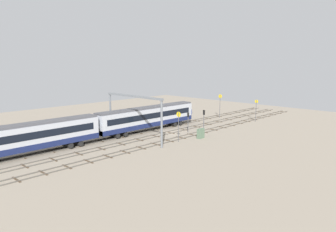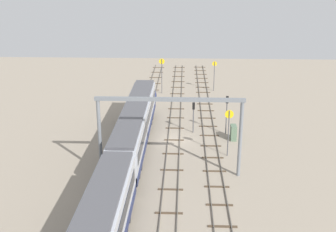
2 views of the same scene
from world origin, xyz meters
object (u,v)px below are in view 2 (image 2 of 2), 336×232
Objects in this scene: overhead_gantry at (170,119)px; signal_light_trackside_departure at (193,113)px; speed_sign_far_trackside at (229,126)px; signal_light_trackside_approach at (227,110)px; speed_sign_mid_trackside at (214,72)px; relay_cabinet at (233,133)px; train at (121,170)px; speed_sign_near_foreground at (162,71)px.

signal_light_trackside_departure is at bearing -12.43° from overhead_gantry.
signal_light_trackside_approach is (6.68, -0.42, -0.25)m from speed_sign_far_trackside.
speed_sign_mid_trackside reaches higher than relay_cabinet.
speed_sign_near_foreground is (34.42, -1.80, 1.14)m from train.
signal_light_trackside_approach is (-20.22, -0.26, 0.00)m from speed_sign_mid_trackside.
speed_sign_mid_trackside is at bearing -0.35° from speed_sign_far_trackside.
train is 9.78× the size of speed_sign_mid_trackside.
speed_sign_near_foreground is at bearing -2.99° from train.
speed_sign_mid_trackside is 1.28× the size of signal_light_trackside_departure.
speed_sign_mid_trackside is at bearing 2.60° from relay_cabinet.
signal_light_trackside_departure is (-18.06, -5.00, -1.15)m from speed_sign_near_foreground.
speed_sign_mid_trackside reaches higher than signal_light_trackside_approach.
relay_cabinet is at bearing -153.95° from speed_sign_near_foreground.
overhead_gantry is at bearing -175.38° from speed_sign_near_foreground.
train is at bearing 157.42° from signal_light_trackside_departure.
overhead_gantry reaches higher than signal_light_trackside_approach.
overhead_gantry is 3.61× the size of signal_light_trackside_departure.
speed_sign_near_foreground reaches higher than speed_sign_far_trackside.
speed_sign_near_foreground is at bearing 19.21° from speed_sign_far_trackside.
overhead_gantry is 32.46m from speed_sign_mid_trackside.
speed_sign_far_trackside is 5.59m from relay_cabinet.
speed_sign_near_foreground reaches higher than signal_light_trackside_departure.
signal_light_trackside_approach reaches higher than signal_light_trackside_departure.
speed_sign_near_foreground is (29.84, 2.41, -2.14)m from overhead_gantry.
speed_sign_far_trackside is (-25.04, -8.73, -0.31)m from speed_sign_near_foreground.
overhead_gantry reaches higher than speed_sign_far_trackside.
signal_light_trackside_departure is (6.98, 3.72, -0.84)m from speed_sign_far_trackside.
overhead_gantry is (4.58, -4.21, 3.29)m from train.
speed_sign_mid_trackside is 20.22m from signal_light_trackside_approach.
signal_light_trackside_departure is (16.35, -6.80, -0.00)m from train.
overhead_gantry is at bearing 149.58° from signal_light_trackside_approach.
train is 8.51× the size of speed_sign_near_foreground.
overhead_gantry reaches higher than relay_cabinet.
train is 10.10× the size of signal_light_trackside_approach.
train is at bearing 131.68° from speed_sign_far_trackside.
signal_light_trackside_approach is (16.05, -10.94, 0.58)m from train.
relay_cabinet is (9.60, -7.48, -5.04)m from overhead_gantry.
speed_sign_far_trackside is 2.97× the size of relay_cabinet.
speed_sign_near_foreground is at bearing 26.05° from relay_cabinet.
signal_light_trackside_approach is (-18.37, -9.15, -0.56)m from speed_sign_near_foreground.
signal_light_trackside_approach reaches higher than train.
speed_sign_mid_trackside is at bearing -11.56° from overhead_gantry.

